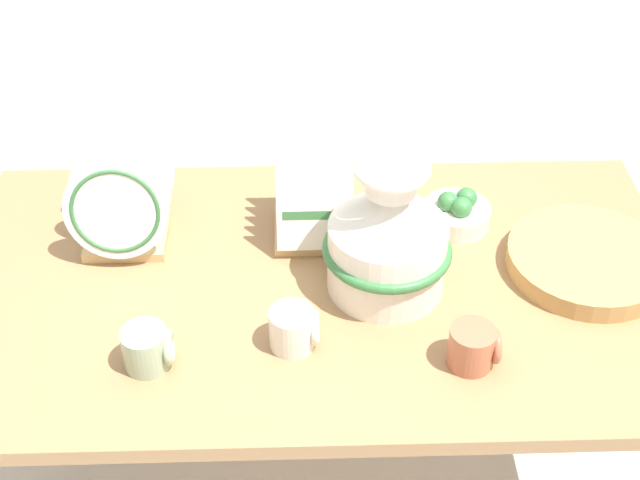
{
  "coord_description": "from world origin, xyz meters",
  "views": [
    {
      "loc": [
        -0.04,
        -1.39,
        1.9
      ],
      "look_at": [
        0.0,
        0.0,
        0.76
      ],
      "focal_mm": 50.0,
      "sensor_mm": 36.0,
      "label": 1
    }
  ],
  "objects_px": {
    "dish_rack_square_plates": "(314,209)",
    "ceramic_vase": "(388,237)",
    "dish_rack_round_plates": "(122,209)",
    "mug_sage_glaze": "(148,348)",
    "fruit_bowl": "(457,212)",
    "mug_cream_glaze": "(294,329)",
    "wicker_charger_stack": "(587,260)",
    "mug_terracotta_glaze": "(474,347)"
  },
  "relations": [
    {
      "from": "fruit_bowl",
      "to": "dish_rack_round_plates",
      "type": "bearing_deg",
      "value": -176.49
    },
    {
      "from": "dish_rack_square_plates",
      "to": "mug_cream_glaze",
      "type": "height_order",
      "value": "dish_rack_square_plates"
    },
    {
      "from": "ceramic_vase",
      "to": "fruit_bowl",
      "type": "height_order",
      "value": "ceramic_vase"
    },
    {
      "from": "dish_rack_round_plates",
      "to": "mug_sage_glaze",
      "type": "distance_m",
      "value": 0.38
    },
    {
      "from": "ceramic_vase",
      "to": "dish_rack_round_plates",
      "type": "bearing_deg",
      "value": 164.34
    },
    {
      "from": "mug_cream_glaze",
      "to": "dish_rack_round_plates",
      "type": "bearing_deg",
      "value": 138.77
    },
    {
      "from": "wicker_charger_stack",
      "to": "fruit_bowl",
      "type": "relative_size",
      "value": 2.25
    },
    {
      "from": "mug_cream_glaze",
      "to": "fruit_bowl",
      "type": "height_order",
      "value": "fruit_bowl"
    },
    {
      "from": "wicker_charger_stack",
      "to": "mug_sage_glaze",
      "type": "xyz_separation_m",
      "value": [
        -0.89,
        -0.25,
        0.02
      ]
    },
    {
      "from": "dish_rack_round_plates",
      "to": "mug_cream_glaze",
      "type": "xyz_separation_m",
      "value": [
        0.37,
        -0.32,
        -0.05
      ]
    },
    {
      "from": "dish_rack_square_plates",
      "to": "wicker_charger_stack",
      "type": "height_order",
      "value": "dish_rack_square_plates"
    },
    {
      "from": "ceramic_vase",
      "to": "dish_rack_square_plates",
      "type": "height_order",
      "value": "ceramic_vase"
    },
    {
      "from": "wicker_charger_stack",
      "to": "mug_cream_glaze",
      "type": "bearing_deg",
      "value": -161.69
    },
    {
      "from": "wicker_charger_stack",
      "to": "mug_terracotta_glaze",
      "type": "height_order",
      "value": "mug_terracotta_glaze"
    },
    {
      "from": "ceramic_vase",
      "to": "fruit_bowl",
      "type": "bearing_deg",
      "value": 48.41
    },
    {
      "from": "ceramic_vase",
      "to": "dish_rack_square_plates",
      "type": "xyz_separation_m",
      "value": [
        -0.14,
        0.18,
        -0.06
      ]
    },
    {
      "from": "ceramic_vase",
      "to": "dish_rack_round_plates",
      "type": "xyz_separation_m",
      "value": [
        -0.55,
        0.16,
        -0.04
      ]
    },
    {
      "from": "dish_rack_square_plates",
      "to": "mug_terracotta_glaze",
      "type": "xyz_separation_m",
      "value": [
        0.29,
        -0.4,
        -0.03
      ]
    },
    {
      "from": "dish_rack_round_plates",
      "to": "mug_sage_glaze",
      "type": "height_order",
      "value": "dish_rack_round_plates"
    },
    {
      "from": "ceramic_vase",
      "to": "mug_cream_glaze",
      "type": "distance_m",
      "value": 0.27
    },
    {
      "from": "ceramic_vase",
      "to": "wicker_charger_stack",
      "type": "relative_size",
      "value": 0.91
    },
    {
      "from": "dish_rack_square_plates",
      "to": "wicker_charger_stack",
      "type": "xyz_separation_m",
      "value": [
        0.57,
        -0.14,
        -0.04
      ]
    },
    {
      "from": "ceramic_vase",
      "to": "mug_terracotta_glaze",
      "type": "distance_m",
      "value": 0.28
    },
    {
      "from": "mug_cream_glaze",
      "to": "fruit_bowl",
      "type": "distance_m",
      "value": 0.52
    },
    {
      "from": "mug_terracotta_glaze",
      "to": "mug_cream_glaze",
      "type": "height_order",
      "value": "same"
    },
    {
      "from": "dish_rack_round_plates",
      "to": "fruit_bowl",
      "type": "xyz_separation_m",
      "value": [
        0.73,
        0.04,
        -0.06
      ]
    },
    {
      "from": "wicker_charger_stack",
      "to": "mug_cream_glaze",
      "type": "relative_size",
      "value": 3.53
    },
    {
      "from": "mug_terracotta_glaze",
      "to": "mug_cream_glaze",
      "type": "bearing_deg",
      "value": 170.21
    },
    {
      "from": "dish_rack_round_plates",
      "to": "mug_cream_glaze",
      "type": "relative_size",
      "value": 2.49
    },
    {
      "from": "dish_rack_square_plates",
      "to": "mug_cream_glaze",
      "type": "distance_m",
      "value": 0.35
    },
    {
      "from": "ceramic_vase",
      "to": "wicker_charger_stack",
      "type": "xyz_separation_m",
      "value": [
        0.43,
        0.04,
        -0.11
      ]
    },
    {
      "from": "dish_rack_round_plates",
      "to": "dish_rack_square_plates",
      "type": "height_order",
      "value": "dish_rack_round_plates"
    },
    {
      "from": "wicker_charger_stack",
      "to": "mug_sage_glaze",
      "type": "bearing_deg",
      "value": -164.43
    },
    {
      "from": "dish_rack_round_plates",
      "to": "mug_terracotta_glaze",
      "type": "xyz_separation_m",
      "value": [
        0.7,
        -0.38,
        -0.05
      ]
    },
    {
      "from": "dish_rack_round_plates",
      "to": "mug_terracotta_glaze",
      "type": "relative_size",
      "value": 2.49
    },
    {
      "from": "dish_rack_square_plates",
      "to": "ceramic_vase",
      "type": "bearing_deg",
      "value": -51.47
    },
    {
      "from": "mug_sage_glaze",
      "to": "dish_rack_round_plates",
      "type": "bearing_deg",
      "value": 104.38
    },
    {
      "from": "mug_sage_glaze",
      "to": "fruit_bowl",
      "type": "distance_m",
      "value": 0.76
    },
    {
      "from": "dish_rack_square_plates",
      "to": "mug_terracotta_glaze",
      "type": "height_order",
      "value": "dish_rack_square_plates"
    },
    {
      "from": "mug_cream_glaze",
      "to": "mug_sage_glaze",
      "type": "bearing_deg",
      "value": -170.94
    },
    {
      "from": "mug_terracotta_glaze",
      "to": "fruit_bowl",
      "type": "height_order",
      "value": "fruit_bowl"
    },
    {
      "from": "dish_rack_round_plates",
      "to": "fruit_bowl",
      "type": "relative_size",
      "value": 1.59
    }
  ]
}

